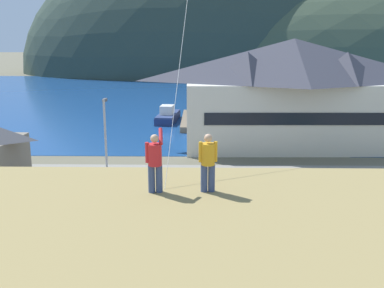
# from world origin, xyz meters

# --- Properties ---
(ground_plane) EXTENTS (600.00, 600.00, 0.00)m
(ground_plane) POSITION_xyz_m (0.00, 0.00, 0.00)
(ground_plane) COLOR #66604C
(parking_lot_pad) EXTENTS (40.00, 20.00, 0.10)m
(parking_lot_pad) POSITION_xyz_m (0.00, 5.00, 0.05)
(parking_lot_pad) COLOR gray
(parking_lot_pad) RESTS_ON ground
(bay_water) EXTENTS (360.00, 84.00, 0.03)m
(bay_water) POSITION_xyz_m (0.00, 60.00, 0.01)
(bay_water) COLOR navy
(bay_water) RESTS_ON ground
(far_hill_west_ridge) EXTENTS (125.46, 72.11, 85.29)m
(far_hill_west_ridge) POSITION_xyz_m (9.11, 120.62, 0.00)
(far_hill_west_ridge) COLOR #2D3D33
(far_hill_west_ridge) RESTS_ON ground
(far_hill_east_peak) EXTENTS (143.76, 69.15, 60.00)m
(far_hill_east_peak) POSITION_xyz_m (56.05, 112.29, 0.00)
(far_hill_east_peak) COLOR #3D4C38
(far_hill_east_peak) RESTS_ON ground
(harbor_lodge) EXTENTS (21.88, 10.28, 10.48)m
(harbor_lodge) POSITION_xyz_m (10.63, 22.30, 5.59)
(harbor_lodge) COLOR beige
(harbor_lodge) RESTS_ON ground
(wharf_dock) EXTENTS (3.20, 12.41, 0.70)m
(wharf_dock) POSITION_xyz_m (0.99, 34.10, 0.35)
(wharf_dock) COLOR #70604C
(wharf_dock) RESTS_ON ground
(moored_boat_wharfside) EXTENTS (2.95, 7.20, 2.16)m
(moored_boat_wharfside) POSITION_xyz_m (-2.48, 35.06, 0.72)
(moored_boat_wharfside) COLOR navy
(moored_boat_wharfside) RESTS_ON ground
(moored_boat_outer_mooring) EXTENTS (3.56, 8.49, 2.16)m
(moored_boat_outer_mooring) POSITION_xyz_m (4.68, 34.37, 0.72)
(moored_boat_outer_mooring) COLOR navy
(moored_boat_outer_mooring) RESTS_ON ground
(parked_car_back_row_left) EXTENTS (4.29, 2.23, 1.82)m
(parked_car_back_row_left) POSITION_xyz_m (-2.02, 7.25, 1.06)
(parked_car_back_row_left) COLOR #9EA3A8
(parked_car_back_row_left) RESTS_ON parking_lot_pad
(parked_car_back_row_right) EXTENTS (4.34, 2.33, 1.82)m
(parked_car_back_row_right) POSITION_xyz_m (-1.52, 1.20, 1.06)
(parked_car_back_row_right) COLOR #B28923
(parked_car_back_row_right) RESTS_ON parking_lot_pad
(parked_car_front_row_end) EXTENTS (4.26, 2.17, 1.82)m
(parked_car_front_row_end) POSITION_xyz_m (13.13, 7.00, 1.06)
(parked_car_front_row_end) COLOR #236633
(parked_car_front_row_end) RESTS_ON parking_lot_pad
(parked_car_mid_row_far) EXTENTS (4.22, 2.09, 1.82)m
(parked_car_mid_row_far) POSITION_xyz_m (8.99, 1.66, 1.06)
(parked_car_mid_row_far) COLOR #B28923
(parked_car_mid_row_far) RESTS_ON parking_lot_pad
(parking_light_pole) EXTENTS (0.24, 0.78, 6.19)m
(parking_light_pole) POSITION_xyz_m (-5.24, 10.56, 3.72)
(parking_light_pole) COLOR #ADADB2
(parking_light_pole) RESTS_ON parking_lot_pad
(person_kite_flyer) EXTENTS (0.52, 0.68, 1.86)m
(person_kite_flyer) POSITION_xyz_m (0.33, -8.31, 7.11)
(person_kite_flyer) COLOR #384770
(person_kite_flyer) RESTS_ON grassy_hill_foreground
(person_companion) EXTENTS (0.55, 0.40, 1.74)m
(person_companion) POSITION_xyz_m (1.87, -8.23, 7.10)
(person_companion) COLOR #384770
(person_companion) RESTS_ON grassy_hill_foreground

